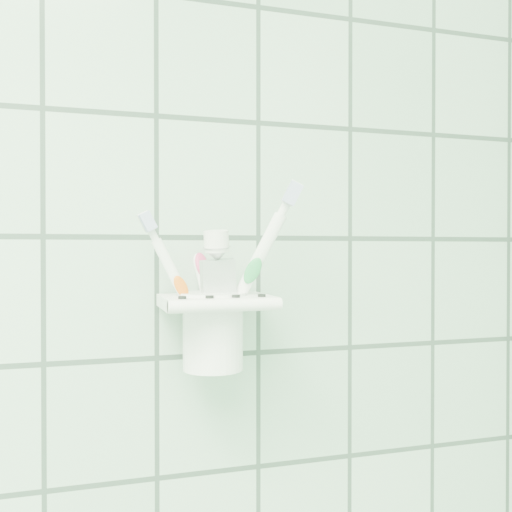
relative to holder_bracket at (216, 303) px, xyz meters
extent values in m
cube|color=white|center=(0.00, 0.04, -0.01)|extent=(0.05, 0.02, 0.03)
cube|color=white|center=(0.00, 0.00, 0.00)|extent=(0.12, 0.09, 0.01)
cylinder|color=white|center=(0.00, -0.05, 0.00)|extent=(0.12, 0.01, 0.01)
cylinder|color=black|center=(-0.04, -0.03, 0.01)|extent=(0.01, 0.01, 0.00)
cylinder|color=black|center=(-0.01, -0.03, 0.01)|extent=(0.01, 0.01, 0.00)
cylinder|color=black|center=(0.01, -0.03, 0.01)|extent=(0.01, 0.01, 0.00)
cylinder|color=black|center=(0.04, -0.03, 0.01)|extent=(0.01, 0.01, 0.00)
cylinder|color=white|center=(0.00, 0.00, -0.03)|extent=(0.07, 0.07, 0.08)
cylinder|color=white|center=(0.00, 0.00, 0.01)|extent=(0.07, 0.07, 0.01)
cylinder|color=black|center=(0.00, 0.00, 0.01)|extent=(0.06, 0.06, 0.00)
cylinder|color=white|center=(0.00, 0.01, 0.01)|extent=(0.08, 0.02, 0.14)
cylinder|color=white|center=(0.00, 0.01, 0.09)|extent=(0.02, 0.01, 0.02)
cube|color=silver|center=(0.00, 0.00, 0.11)|extent=(0.02, 0.01, 0.02)
cube|color=white|center=(0.00, 0.01, 0.11)|extent=(0.02, 0.01, 0.02)
ellipsoid|color=orange|center=(0.00, 0.00, 0.03)|extent=(0.02, 0.01, 0.03)
cylinder|color=white|center=(0.01, 0.01, 0.03)|extent=(0.04, 0.08, 0.17)
cylinder|color=white|center=(0.01, 0.01, 0.12)|extent=(0.01, 0.02, 0.03)
cube|color=silver|center=(0.01, 0.00, 0.14)|extent=(0.02, 0.02, 0.03)
cube|color=white|center=(0.01, 0.01, 0.14)|extent=(0.02, 0.02, 0.03)
ellipsoid|color=#D83F72|center=(0.01, 0.00, 0.05)|extent=(0.02, 0.02, 0.03)
cylinder|color=white|center=(0.00, 0.02, 0.03)|extent=(0.09, 0.06, 0.17)
cylinder|color=white|center=(0.00, 0.02, 0.13)|extent=(0.02, 0.02, 0.03)
cube|color=silver|center=(0.00, 0.01, 0.14)|extent=(0.02, 0.02, 0.03)
cube|color=white|center=(0.00, 0.02, 0.14)|extent=(0.02, 0.01, 0.03)
ellipsoid|color=green|center=(0.00, 0.01, 0.05)|extent=(0.03, 0.02, 0.04)
cube|color=silver|center=(0.01, 0.01, -0.01)|extent=(0.05, 0.03, 0.11)
cube|color=silver|center=(0.01, 0.01, -0.06)|extent=(0.04, 0.01, 0.01)
cone|color=silver|center=(0.01, 0.01, 0.05)|extent=(0.03, 0.03, 0.02)
cylinder|color=white|center=(0.01, 0.01, 0.07)|extent=(0.03, 0.03, 0.03)
camera|label=1|loc=(-0.14, -0.60, 0.06)|focal=40.00mm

